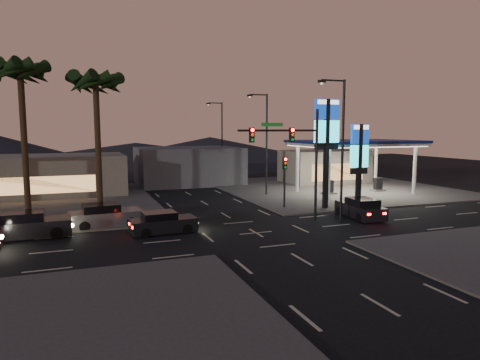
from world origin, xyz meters
name	(u,v)px	position (x,y,z in m)	size (l,w,h in m)	color
ground	(256,233)	(0.00, 0.00, 0.00)	(140.00, 140.00, 0.00)	black
corner_lot_ne	(332,188)	(16.00, 16.00, 0.06)	(24.00, 24.00, 0.12)	#47443F
corner_lot_nw	(11,206)	(-16.00, 16.00, 0.06)	(24.00, 24.00, 0.12)	#47443F
gas_station	(355,144)	(16.00, 12.00, 5.08)	(12.20, 8.20, 5.47)	silver
convenience_store	(324,167)	(18.00, 21.00, 2.00)	(10.00, 6.00, 4.00)	#726B5B
pylon_sign_tall	(327,132)	(8.50, 5.50, 6.39)	(2.20, 0.35, 9.00)	black
pylon_sign_short	(359,153)	(11.00, 4.50, 4.66)	(1.60, 0.35, 7.00)	black
traffic_signal_mast	(295,149)	(3.76, 1.99, 5.23)	(6.10, 0.39, 8.00)	black
pedestal_signal	(285,174)	(5.50, 6.98, 2.92)	(0.32, 0.39, 4.30)	black
streetlight_near	(340,142)	(6.79, 1.00, 5.72)	(2.14, 0.25, 10.00)	black
streetlight_mid	(265,138)	(6.79, 14.00, 5.72)	(2.14, 0.25, 10.00)	black
streetlight_far	(221,136)	(6.79, 28.00, 5.72)	(2.14, 0.25, 10.00)	black
palm_a	(96,91)	(-9.00, 9.50, 9.43)	(4.41, 4.41, 10.86)	black
palm_b	(21,81)	(-14.00, 9.50, 9.97)	(4.41, 4.41, 11.46)	black
building_far_west	(41,176)	(-14.00, 22.00, 2.00)	(16.00, 8.00, 4.00)	#726B5B
building_far_mid	(188,166)	(2.00, 26.00, 2.20)	(12.00, 9.00, 4.40)	#4C4C51
hill_right	(210,149)	(15.00, 60.00, 2.50)	(50.00, 50.00, 5.00)	black
hill_center	(136,153)	(0.00, 60.00, 2.00)	(60.00, 60.00, 4.00)	black
car_lane_a_front	(163,223)	(-5.56, 2.14, 0.64)	(4.33, 2.01, 1.38)	black
car_lane_b_front	(105,216)	(-8.89, 5.28, 0.73)	(4.97, 2.37, 1.58)	slate
car_lane_b_mid	(28,226)	(-13.49, 3.82, 0.75)	(5.04, 2.24, 1.62)	black
suv_station	(361,209)	(9.13, 1.59, 0.70)	(2.34, 4.66, 1.50)	black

